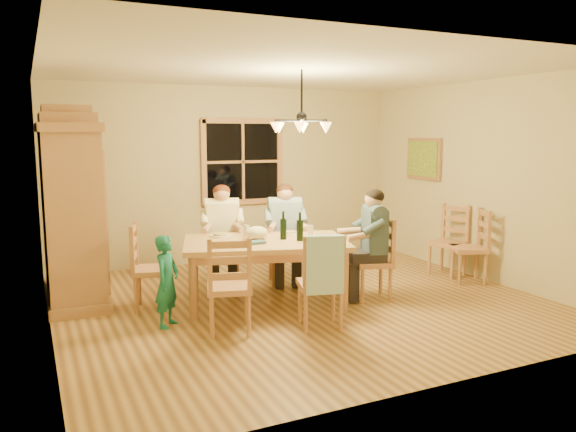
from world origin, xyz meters
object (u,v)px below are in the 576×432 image
adult_slate_man (373,230)px  child (167,281)px  wine_bottle_b (300,227)px  chair_spare_front (468,260)px  chair_far_right (285,261)px  chair_end_left (153,283)px  wine_bottle_a (283,225)px  chair_end_right (372,274)px  armoire (72,214)px  dining_table (265,249)px  chair_near_left (229,302)px  chandelier (302,125)px  adult_plaid_man (285,221)px  chair_spare_back (447,254)px  chair_near_right (320,298)px  chair_far_left (223,263)px  adult_woman (222,223)px

adult_slate_man → child: adult_slate_man is taller
wine_bottle_b → chair_spare_front: bearing=-1.0°
wine_bottle_b → chair_far_right: bearing=75.4°
chair_far_right → wine_bottle_b: (-0.24, -0.93, 0.62)m
chair_end_left → wine_bottle_a: (1.46, -0.39, 0.62)m
chair_end_right → child: bearing=104.5°
chair_far_right → adult_slate_man: size_ratio=1.13×
armoire → chair_far_right: 2.72m
dining_table → chair_end_left: size_ratio=2.13×
chair_far_right → child: 2.09m
chair_near_left → chair_end_right: (1.93, 0.35, 0.00)m
chair_end_left → child: 0.67m
armoire → chair_end_right: size_ratio=2.32×
chandelier → chair_spare_front: bearing=-3.3°
adult_plaid_man → armoire: bearing=9.8°
adult_plaid_man → chandelier: bearing=94.4°
wine_bottle_a → chair_spare_back: (2.65, 0.21, -0.62)m
chair_near_right → chair_near_left: bearing=-180.0°
armoire → chair_near_left: bearing=-53.1°
chair_far_left → chair_end_left: same height
adult_plaid_man → chair_near_left: bearing=64.8°
dining_table → chair_spare_front: size_ratio=2.13×
chair_near_left → child: chair_near_left is taller
chair_far_left → chair_end_left: 1.21m
adult_plaid_man → adult_slate_man: same height
chair_end_left → adult_slate_man: 2.64m
chair_end_left → chair_end_right: 2.58m
armoire → wine_bottle_b: 2.66m
dining_table → adult_slate_man: size_ratio=2.41×
wine_bottle_a → chair_spare_front: (2.65, -0.21, -0.62)m
armoire → child: armoire is taller
wine_bottle_b → wine_bottle_a: bearing=128.9°
chair_end_left → chair_spare_front: 4.15m
chair_far_left → chair_far_right: size_ratio=1.00×
adult_woman → chandelier: bearing=136.2°
chair_far_left → chair_end_right: (1.44, -1.34, 0.00)m
chair_far_right → adult_woman: (-0.79, 0.23, 0.54)m
dining_table → chair_near_right: chair_near_right is taller
chair_spare_front → chair_far_right: bearing=91.6°
wine_bottle_b → child: wine_bottle_b is taller
adult_slate_man → chair_spare_front: 1.72m
child → chair_far_right: bearing=-20.7°
adult_woman → chair_spare_back: adult_woman is taller
chair_end_right → adult_woman: 2.04m
child → wine_bottle_a: bearing=-40.0°
armoire → adult_woman: (1.81, -0.06, -0.22)m
chair_end_right → child: size_ratio=1.03×
wine_bottle_b → armoire: bearing=152.4°
chair_end_left → wine_bottle_b: wine_bottle_b is taller
chair_far_right → wine_bottle_b: wine_bottle_b is taller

